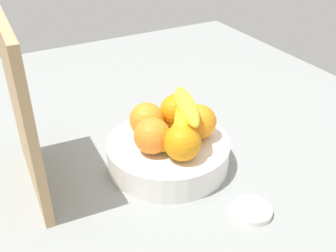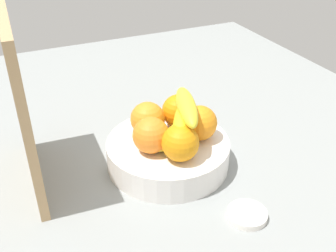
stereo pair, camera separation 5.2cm
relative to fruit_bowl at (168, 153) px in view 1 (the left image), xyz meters
The scene contains 10 objects.
ground_plane 6.32cm from the fruit_bowl, 140.99° to the right, with size 180.00×140.00×3.00cm, color gray.
fruit_bowl is the anchor object (origin of this frame).
orange_front_left 8.95cm from the fruit_bowl, 31.30° to the left, with size 7.85×7.85×7.85cm, color orange.
orange_front_right 8.69cm from the fruit_bowl, 110.35° to the left, with size 7.85×7.85×7.85cm, color orange.
orange_center 9.88cm from the fruit_bowl, behind, with size 7.85×7.85×7.85cm, color orange.
orange_back_left 10.02cm from the fruit_bowl, 103.32° to the right, with size 7.85×7.85×7.85cm, color orange.
orange_back_right 10.12cm from the fruit_bowl, 44.37° to the right, with size 7.85×7.85×7.85cm, color orange.
banana_bunch 9.04cm from the fruit_bowl, 122.34° to the right, with size 17.70×17.44×10.60cm.
cutting_board 32.75cm from the fruit_bowl, 76.13° to the left, with size 28.00×1.80×36.00cm, color tan.
jar_lid 23.24cm from the fruit_bowl, 162.80° to the right, with size 7.83×7.83×1.27cm, color white.
Camera 1 is at (-62.22, 38.31, 56.05)cm, focal length 42.95 mm.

